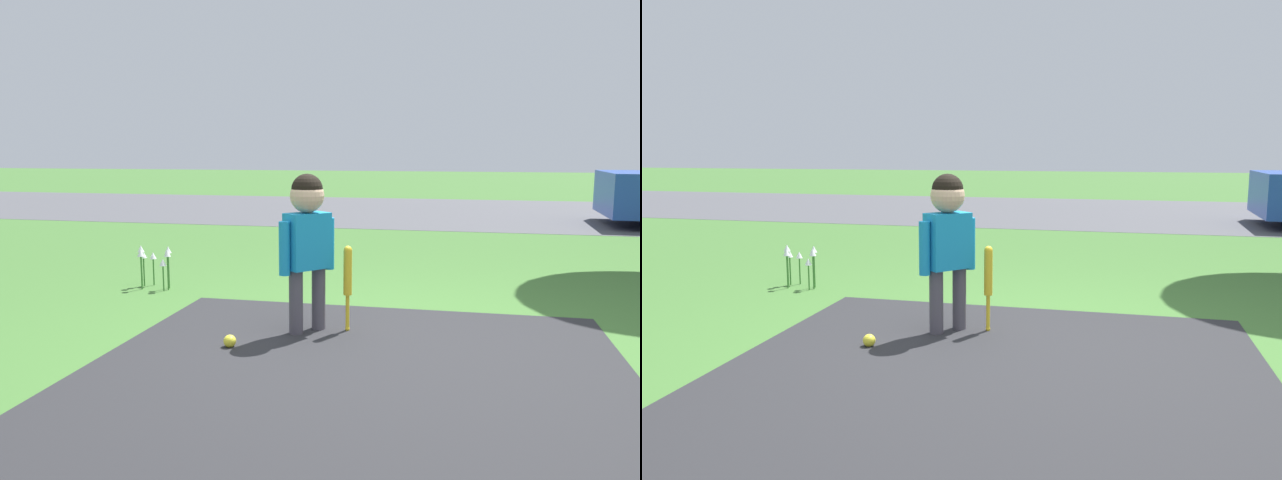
{
  "view_description": "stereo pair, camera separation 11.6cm",
  "coord_description": "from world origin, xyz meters",
  "views": [
    {
      "loc": [
        0.37,
        -3.75,
        1.24
      ],
      "look_at": [
        -0.6,
        0.66,
        0.57
      ],
      "focal_mm": 35.0,
      "sensor_mm": 36.0,
      "label": 1
    },
    {
      "loc": [
        0.48,
        -3.72,
        1.24
      ],
      "look_at": [
        -0.6,
        0.66,
        0.57
      ],
      "focal_mm": 35.0,
      "sensor_mm": 36.0,
      "label": 2
    }
  ],
  "objects": [
    {
      "name": "flower_bed",
      "position": [
        -2.24,
        1.27,
        0.28
      ],
      "size": [
        0.35,
        0.26,
        0.38
      ],
      "color": "#38702D",
      "rests_on": "ground"
    },
    {
      "name": "street_strip",
      "position": [
        0.0,
        8.71,
        0.0
      ],
      "size": [
        40.0,
        6.0,
        0.01
      ],
      "color": "#4C4C51",
      "rests_on": "ground"
    },
    {
      "name": "child",
      "position": [
        -0.6,
        0.26,
        0.7
      ],
      "size": [
        0.32,
        0.35,
        1.07
      ],
      "rotation": [
        0.0,
        0.0,
        0.85
      ],
      "color": "#4C4751",
      "rests_on": "ground"
    },
    {
      "name": "sports_ball",
      "position": [
        -0.99,
        -0.18,
        0.04
      ],
      "size": [
        0.08,
        0.08,
        0.08
      ],
      "color": "yellow",
      "rests_on": "ground"
    },
    {
      "name": "ground_plane",
      "position": [
        0.0,
        0.0,
        0.0
      ],
      "size": [
        60.0,
        60.0,
        0.0
      ],
      "primitive_type": "plane",
      "color": "#3D6B2D"
    },
    {
      "name": "baseball_bat",
      "position": [
        -0.33,
        0.33,
        0.38
      ],
      "size": [
        0.06,
        0.06,
        0.59
      ],
      "color": "yellow",
      "rests_on": "ground"
    }
  ]
}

